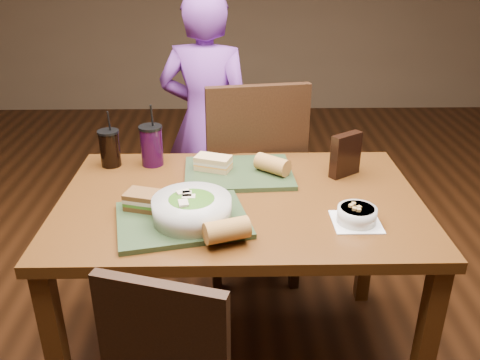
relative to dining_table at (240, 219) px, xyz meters
name	(u,v)px	position (x,y,z in m)	size (l,w,h in m)	color
ground	(240,354)	(0.00, 0.00, -0.66)	(6.00, 6.00, 0.00)	#381C0B
dining_table	(240,219)	(0.00, 0.00, 0.00)	(1.30, 0.85, 0.75)	#522E10
chair_far	(256,175)	(0.09, 0.57, -0.08)	(0.52, 0.52, 1.04)	black
diner	(207,123)	(-0.16, 0.98, 0.04)	(0.51, 0.34, 1.40)	#773799
tray_near	(182,220)	(-0.19, -0.17, 0.10)	(0.42, 0.32, 0.02)	#293B20
tray_far	(238,173)	(0.00, 0.20, 0.10)	(0.42, 0.32, 0.02)	#293B20
salad_bowl	(192,207)	(-0.16, -0.19, 0.15)	(0.26, 0.26, 0.08)	silver
soup_bowl	(357,215)	(0.38, -0.19, 0.12)	(0.16, 0.16, 0.06)	white
sandwich_near	(144,200)	(-0.33, -0.11, 0.14)	(0.14, 0.12, 0.06)	#593819
sandwich_far	(213,163)	(-0.10, 0.21, 0.14)	(0.16, 0.12, 0.06)	tan
baguette_near	(227,230)	(-0.05, -0.32, 0.14)	(0.07, 0.07, 0.14)	#AD7533
baguette_far	(272,165)	(0.13, 0.18, 0.14)	(0.07, 0.07, 0.14)	#AD7533
cup_cola	(110,148)	(-0.53, 0.30, 0.17)	(0.09, 0.09, 0.23)	black
cup_berry	(152,145)	(-0.36, 0.31, 0.18)	(0.10, 0.10, 0.26)	black
chip_bag	(346,155)	(0.42, 0.19, 0.18)	(0.13, 0.04, 0.17)	black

